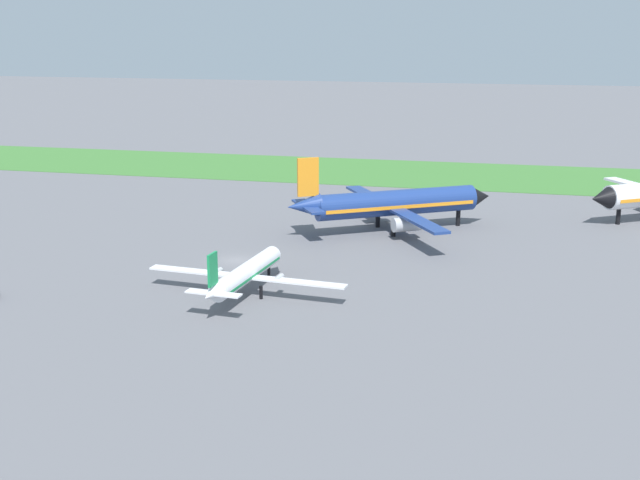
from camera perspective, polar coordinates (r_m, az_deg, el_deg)
The scene contains 4 objects.
ground_plane at distance 96.46m, azimuth -5.76°, elevation -1.41°, with size 600.00×600.00×0.00m, color slate.
grass_taxiway_strip at distance 154.80m, azimuth 1.64°, elevation 4.80°, with size 360.00×28.00×0.08m, color #3D7533.
airplane_midfield_jet at distance 109.06m, azimuth 5.01°, elevation 2.52°, with size 26.07×26.06×10.38m.
airplane_foreground_turboprop at distance 83.56m, azimuth -5.15°, elevation -2.29°, with size 21.20×18.18×6.35m.
Camera 1 is at (30.41, -87.57, 26.67)m, focal length 46.49 mm.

